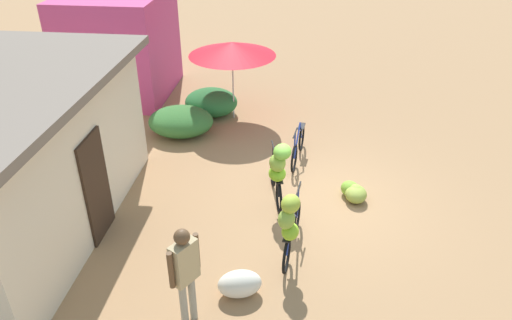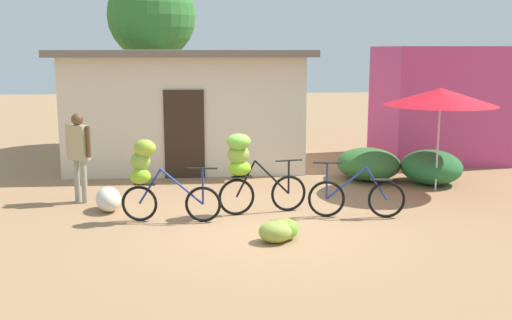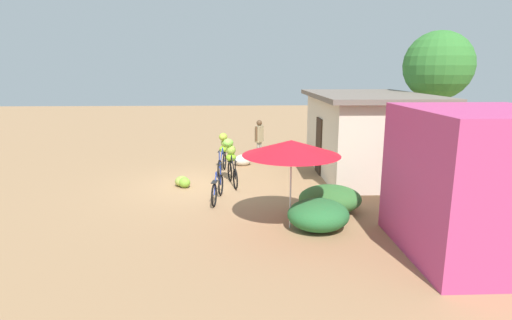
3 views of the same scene
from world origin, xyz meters
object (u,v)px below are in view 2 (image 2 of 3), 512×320
at_px(building_low, 187,107).
at_px(market_umbrella, 441,97).
at_px(person_vendor, 79,148).
at_px(bicycle_center_loaded, 356,198).
at_px(shop_pink, 442,103).
at_px(bicycle_near_pile, 246,166).
at_px(produce_sack, 108,199).
at_px(tree_behind_building, 152,17).
at_px(banana_pile_on_ground, 279,231).
at_px(bicycle_leftmost, 152,174).

xyz_separation_m(building_low, market_umbrella, (5.23, -3.33, 0.49)).
bearing_deg(person_vendor, bicycle_center_loaded, -15.94).
distance_m(shop_pink, bicycle_near_pile, 7.51).
xyz_separation_m(bicycle_near_pile, person_vendor, (-3.09, 1.08, 0.18)).
height_order(bicycle_center_loaded, person_vendor, person_vendor).
distance_m(bicycle_near_pile, produce_sack, 2.59).
relative_size(shop_pink, market_umbrella, 1.41).
bearing_deg(shop_pink, bicycle_near_pile, -137.42).
xyz_separation_m(building_low, bicycle_near_pile, (1.19, -4.82, -0.58)).
xyz_separation_m(tree_behind_building, bicycle_near_pile, (2.27, -7.77, -2.93)).
relative_size(produce_sack, person_vendor, 0.41).
relative_size(shop_pink, tree_behind_building, 0.62).
bearing_deg(market_umbrella, building_low, 147.53).
bearing_deg(building_low, bicycle_near_pile, -76.07).
xyz_separation_m(market_umbrella, banana_pile_on_ground, (-3.62, -3.04, -1.78)).
relative_size(shop_pink, banana_pile_on_ground, 4.50).
xyz_separation_m(shop_pink, bicycle_leftmost, (-7.12, -5.38, -0.66)).
bearing_deg(market_umbrella, bicycle_leftmost, -162.32).
xyz_separation_m(market_umbrella, person_vendor, (-7.13, -0.40, -0.89)).
bearing_deg(building_low, person_vendor, -116.99).
bearing_deg(building_low, bicycle_center_loaded, -59.03).
distance_m(banana_pile_on_ground, person_vendor, 4.48).
height_order(tree_behind_building, bicycle_leftmost, tree_behind_building).
bearing_deg(person_vendor, produce_sack, -47.13).
height_order(shop_pink, bicycle_near_pile, shop_pink).
distance_m(shop_pink, banana_pile_on_ground, 8.46).
distance_m(produce_sack, person_vendor, 1.24).
bearing_deg(market_umbrella, bicycle_center_loaded, -139.43).
distance_m(bicycle_leftmost, produce_sack, 1.28).
bearing_deg(produce_sack, bicycle_center_loaded, -9.84).
bearing_deg(market_umbrella, banana_pile_on_ground, -140.01).
distance_m(market_umbrella, bicycle_center_loaded, 3.23).
distance_m(shop_pink, market_umbrella, 3.90).
relative_size(bicycle_leftmost, bicycle_near_pile, 1.06).
height_order(tree_behind_building, market_umbrella, tree_behind_building).
height_order(tree_behind_building, produce_sack, tree_behind_building).
xyz_separation_m(bicycle_near_pile, bicycle_center_loaded, (1.90, -0.34, -0.52)).
xyz_separation_m(shop_pink, tree_behind_building, (-7.78, 2.70, 2.32)).
relative_size(shop_pink, bicycle_leftmost, 1.88).
xyz_separation_m(banana_pile_on_ground, produce_sack, (-2.89, 1.97, 0.06)).
relative_size(bicycle_center_loaded, person_vendor, 0.98).
bearing_deg(bicycle_leftmost, building_low, 85.35).
relative_size(shop_pink, person_vendor, 1.86).
distance_m(tree_behind_building, bicycle_center_loaded, 9.75).
bearing_deg(banana_pile_on_ground, produce_sack, 145.75).
distance_m(market_umbrella, bicycle_near_pile, 4.43).
height_order(bicycle_near_pile, person_vendor, person_vendor).
distance_m(building_low, tree_behind_building, 3.92).
xyz_separation_m(bicycle_center_loaded, banana_pile_on_ground, (-1.49, -1.21, -0.19)).
bearing_deg(bicycle_near_pile, bicycle_leftmost, -168.95).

